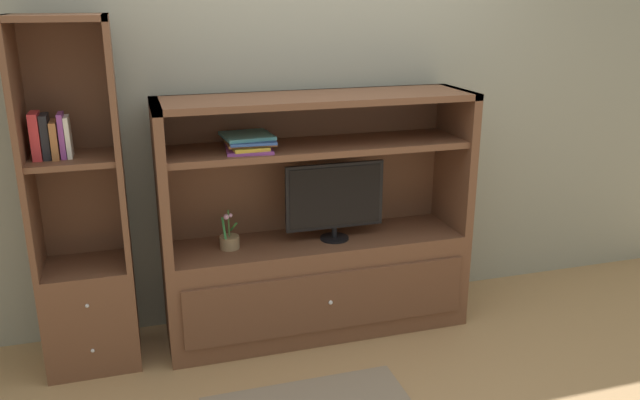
# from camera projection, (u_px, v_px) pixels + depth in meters

# --- Properties ---
(ground_plane) EXTENTS (8.00, 8.00, 0.00)m
(ground_plane) POSITION_uv_depth(u_px,v_px,m) (338.00, 361.00, 3.49)
(ground_plane) COLOR tan
(painted_rear_wall) EXTENTS (6.00, 0.10, 2.80)m
(painted_rear_wall) POSITION_uv_depth(u_px,v_px,m) (300.00, 87.00, 3.74)
(painted_rear_wall) COLOR gray
(painted_rear_wall) RESTS_ON ground_plane
(media_console) EXTENTS (1.75, 0.49, 1.40)m
(media_console) POSITION_uv_depth(u_px,v_px,m) (317.00, 257.00, 3.72)
(media_console) COLOR brown
(media_console) RESTS_ON ground_plane
(tv_monitor) EXTENTS (0.57, 0.17, 0.45)m
(tv_monitor) POSITION_uv_depth(u_px,v_px,m) (335.00, 199.00, 3.59)
(tv_monitor) COLOR black
(tv_monitor) RESTS_ON media_console
(potted_plant) EXTENTS (0.11, 0.12, 0.22)m
(potted_plant) POSITION_uv_depth(u_px,v_px,m) (229.00, 241.00, 3.53)
(potted_plant) COLOR #8C7251
(potted_plant) RESTS_ON media_console
(magazine_stack) EXTENTS (0.28, 0.36, 0.08)m
(magazine_stack) POSITION_uv_depth(u_px,v_px,m) (248.00, 142.00, 3.38)
(magazine_stack) COLOR purple
(magazine_stack) RESTS_ON media_console
(bookshelf_tall) EXTENTS (0.47, 0.40, 1.83)m
(bookshelf_tall) POSITION_uv_depth(u_px,v_px,m) (85.00, 259.00, 3.33)
(bookshelf_tall) COLOR brown
(bookshelf_tall) RESTS_ON ground_plane
(upright_book_row) EXTENTS (0.18, 0.16, 0.23)m
(upright_book_row) POSITION_uv_depth(u_px,v_px,m) (50.00, 137.00, 3.09)
(upright_book_row) COLOR red
(upright_book_row) RESTS_ON bookshelf_tall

